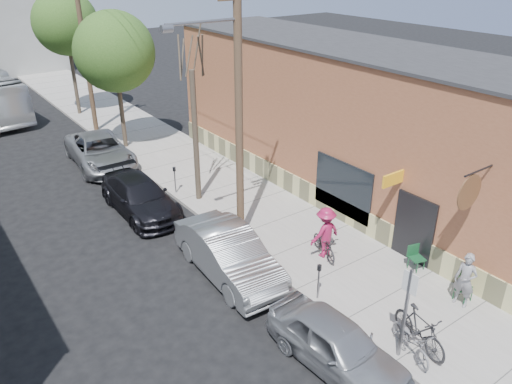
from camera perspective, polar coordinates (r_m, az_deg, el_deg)
ground at (r=15.73m, az=-1.12°, el=-14.06°), size 120.00×120.00×0.00m
sidewalk at (r=25.72m, az=-7.50°, el=2.71°), size 4.50×58.00×0.15m
cafe_building at (r=22.80m, az=10.25°, el=8.12°), size 6.60×20.20×6.61m
sign_post at (r=13.77m, az=16.80°, el=-12.31°), size 0.07×0.45×2.80m
parking_meter_near at (r=15.83m, az=7.19°, el=-9.52°), size 0.14×0.14×1.24m
parking_meter_far at (r=22.71m, az=-9.28°, el=1.86°), size 0.14×0.14×1.24m
utility_pole_near at (r=17.24m, az=-2.15°, el=10.07°), size 3.57×0.28×10.00m
utility_pole_far at (r=31.24m, az=-19.09°, el=15.78°), size 1.80×0.28×10.00m
tree_bare at (r=21.28m, az=-6.93°, el=6.18°), size 0.24×0.24×5.69m
tree_leafy_mid at (r=27.89m, az=-15.87°, el=15.15°), size 4.19×4.19×7.31m
tree_leafy_far at (r=35.19m, az=-20.95°, el=17.60°), size 4.05×4.05×7.89m
patio_chair_a at (r=18.12m, az=17.92°, el=-7.20°), size 0.62×0.62×0.88m
patio_chair_b at (r=17.14m, az=22.66°, el=-10.13°), size 0.65×0.65×0.88m
patron_grey at (r=16.69m, az=22.79°, el=-9.25°), size 0.53×0.72×1.81m
cyclist at (r=17.88m, az=7.91°, el=-4.59°), size 1.24×0.72×1.91m
cyclist_bike at (r=18.14m, az=7.82°, el=-5.97°), size 1.08×1.80×0.89m
parked_bike_a at (r=14.85m, az=18.20°, el=-14.71°), size 0.93×2.07×1.20m
parked_bike_b at (r=14.66m, az=17.31°, el=-15.93°), size 1.13×1.83×0.91m
car_0 at (r=13.94m, az=9.15°, el=-16.79°), size 1.94×4.32×1.44m
car_1 at (r=17.03m, az=-3.12°, el=-7.09°), size 2.07×5.19×1.68m
car_2 at (r=21.64m, az=-13.15°, el=-0.50°), size 2.12×5.08×1.47m
car_3 at (r=26.98m, az=-17.38°, el=4.47°), size 3.08×5.85×1.57m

